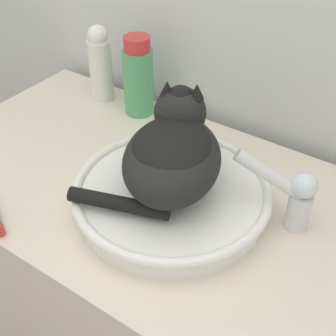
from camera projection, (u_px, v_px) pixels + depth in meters
vanity_counter at (163, 314)px, 1.24m from camera, size 1.11×0.58×0.87m
sink_basin at (172, 194)px, 0.91m from camera, size 0.39×0.39×0.05m
cat at (173, 150)px, 0.86m from camera, size 0.27×0.30×0.17m
faucet at (294, 195)px, 0.84m from camera, size 0.15×0.08×0.16m
lotion_bottle_white at (100, 63)px, 1.20m from camera, size 0.06×0.06×0.20m
mouthwash_bottle at (138, 77)px, 1.15m from camera, size 0.08×0.08×0.20m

